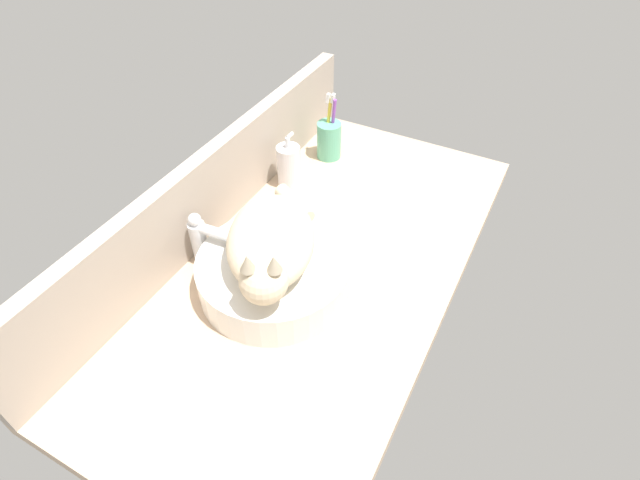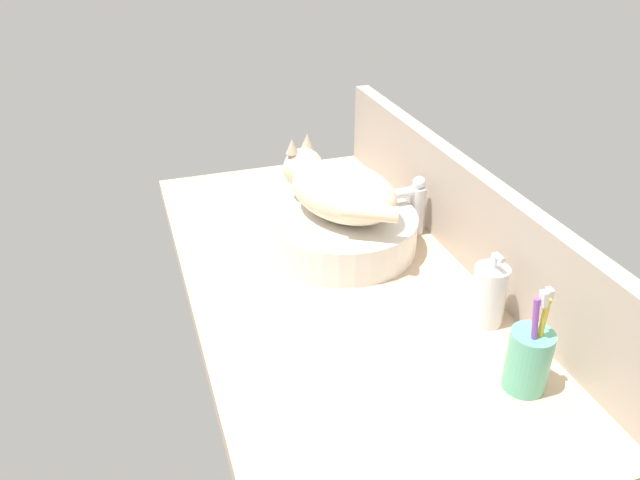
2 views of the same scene
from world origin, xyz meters
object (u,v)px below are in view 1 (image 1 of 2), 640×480
(sink_basin, at_px, (274,273))
(toothbrush_cup, at_px, (329,139))
(soap_dispenser, at_px, (289,166))
(faucet, at_px, (203,239))
(cat, at_px, (271,244))

(sink_basin, distance_m, toothbrush_cup, 0.50)
(soap_dispenser, height_order, toothbrush_cup, toothbrush_cup)
(faucet, bearing_deg, cat, -90.26)
(faucet, bearing_deg, soap_dispenser, -2.32)
(sink_basin, distance_m, faucet, 0.17)
(faucet, bearing_deg, toothbrush_cup, -5.18)
(faucet, distance_m, soap_dispenser, 0.34)
(sink_basin, distance_m, soap_dispenser, 0.36)
(sink_basin, bearing_deg, cat, -150.44)
(cat, bearing_deg, sink_basin, 29.56)
(sink_basin, height_order, cat, cat)
(cat, xyz_separation_m, faucet, (0.00, 0.17, -0.06))
(cat, relative_size, toothbrush_cup, 1.63)
(sink_basin, height_order, toothbrush_cup, toothbrush_cup)
(sink_basin, bearing_deg, toothbrush_cup, 14.02)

